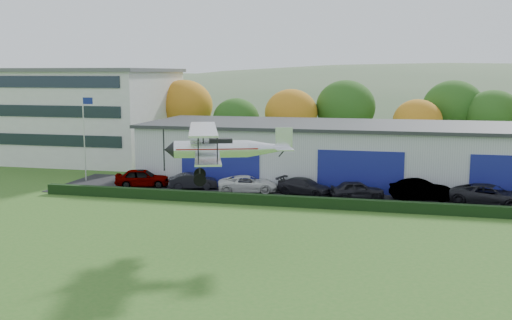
% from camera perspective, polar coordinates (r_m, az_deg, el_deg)
% --- Properties ---
extents(ground, '(300.00, 300.00, 0.00)m').
position_cam_1_polar(ground, '(28.67, -3.00, -11.67)').
color(ground, '#30611E').
rests_on(ground, ground).
extents(apron, '(48.00, 9.00, 0.05)m').
position_cam_1_polar(apron, '(48.04, 7.64, -3.41)').
color(apron, black).
rests_on(apron, ground).
extents(hedge, '(46.00, 0.60, 0.80)m').
position_cam_1_polar(hedge, '(43.30, 6.98, -4.21)').
color(hedge, black).
rests_on(hedge, ground).
extents(hangar, '(40.60, 12.60, 5.30)m').
position_cam_1_polar(hangar, '(54.31, 10.57, 0.72)').
color(hangar, '#B2B7BC').
rests_on(hangar, ground).
extents(office_block, '(20.60, 15.60, 10.40)m').
position_cam_1_polar(office_block, '(70.66, -16.89, 4.36)').
color(office_block, silver).
rests_on(office_block, ground).
extents(flagpole, '(1.05, 0.10, 8.00)m').
position_cam_1_polar(flagpole, '(55.42, -16.41, 2.89)').
color(flagpole, silver).
rests_on(flagpole, ground).
extents(tree_belt, '(75.70, 13.22, 10.12)m').
position_cam_1_polar(tree_belt, '(66.89, 7.67, 4.77)').
color(tree_belt, '#3D2614').
rests_on(tree_belt, ground).
extents(distant_hills, '(430.00, 196.00, 56.00)m').
position_cam_1_polar(distant_hills, '(167.79, 9.31, 0.55)').
color(distant_hills, '#4C6642').
rests_on(distant_hills, ground).
extents(car_0, '(4.97, 3.07, 1.58)m').
position_cam_1_polar(car_0, '(51.77, -11.08, -1.71)').
color(car_0, gray).
rests_on(car_0, apron).
extents(car_1, '(4.35, 2.75, 1.35)m').
position_cam_1_polar(car_1, '(50.07, -6.21, -2.08)').
color(car_1, black).
rests_on(car_1, apron).
extents(car_2, '(5.37, 3.44, 1.38)m').
position_cam_1_polar(car_2, '(48.49, -0.80, -2.36)').
color(car_2, silver).
rests_on(car_2, apron).
extents(car_3, '(5.01, 3.21, 1.35)m').
position_cam_1_polar(car_3, '(47.67, 4.81, -2.60)').
color(car_3, black).
rests_on(car_3, apron).
extents(car_4, '(4.53, 2.86, 1.44)m').
position_cam_1_polar(car_4, '(46.60, 9.90, -2.90)').
color(car_4, black).
rests_on(car_4, apron).
extents(car_5, '(5.09, 2.59, 1.60)m').
position_cam_1_polar(car_5, '(47.35, 15.94, -2.82)').
color(car_5, gray).
rests_on(car_5, apron).
extents(car_6, '(6.30, 4.30, 1.60)m').
position_cam_1_polar(car_6, '(46.82, 22.00, -3.24)').
color(car_6, black).
rests_on(car_6, apron).
extents(biplane, '(7.41, 8.35, 3.14)m').
position_cam_1_polar(biplane, '(33.04, -3.31, 1.26)').
color(biplane, silver).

